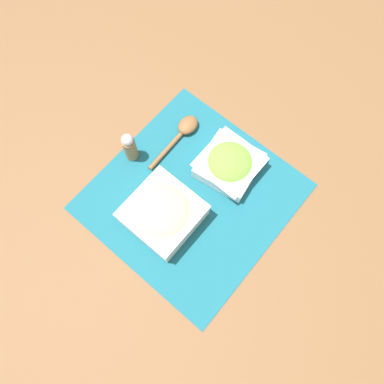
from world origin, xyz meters
The scene contains 6 objects.
ground_plane centered at (0.00, 0.00, 0.00)m, with size 3.00×3.00×0.00m, color brown.
placemat centered at (0.00, 0.00, 0.00)m, with size 0.46×0.45×0.00m.
lettuce_bowl centered at (0.12, -0.02, 0.03)m, with size 0.16×0.16×0.06m.
cucumber_bowl centered at (-0.09, 0.02, 0.04)m, with size 0.16×0.16×0.08m.
wooden_spoon centered at (0.12, 0.13, 0.02)m, with size 0.19×0.05×0.03m.
pepper_shaker centered at (-0.01, 0.19, 0.05)m, with size 0.03×0.03×0.10m.
Camera 1 is at (-0.23, -0.20, 0.89)m, focal length 35.00 mm.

